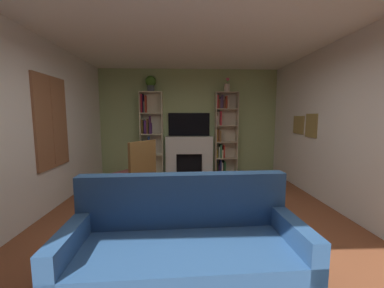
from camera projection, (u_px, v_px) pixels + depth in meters
ground_plane at (196, 232)px, 3.12m from camera, size 7.86×7.86×0.00m
wall_back_accent at (189, 122)px, 6.23m from camera, size 4.77×0.06×2.75m
wall_right_with_art at (375, 129)px, 3.07m from camera, size 0.09×6.67×2.75m
wall_left_with_window at (8, 129)px, 2.91m from camera, size 0.11×6.67×2.75m
ceiling at (196, 12)px, 2.79m from camera, size 4.77×6.67×0.06m
fireplace at (189, 154)px, 6.17m from camera, size 1.33×0.55×1.00m
tv at (189, 124)px, 6.18m from camera, size 1.08×0.06×0.60m
bookshelf_left at (149, 134)px, 6.08m from camera, size 0.57×0.31×2.15m
bookshelf_right at (223, 135)px, 6.17m from camera, size 0.57×0.31×2.15m
potted_plant at (151, 83)px, 5.89m from camera, size 0.27×0.27×0.40m
vase_with_flowers at (227, 87)px, 5.98m from camera, size 0.14×0.14×0.36m
couch at (185, 252)px, 2.14m from camera, size 2.12×0.95×0.96m
armchair at (137, 170)px, 4.28m from camera, size 0.82×0.84×1.10m
coffee_table at (185, 215)px, 2.88m from camera, size 0.86×0.41×0.38m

